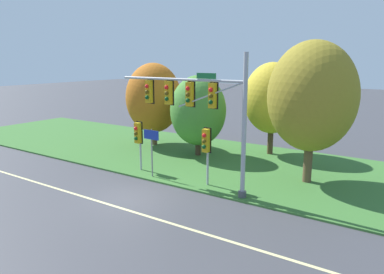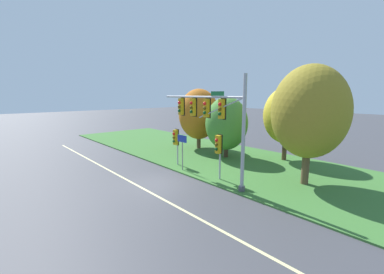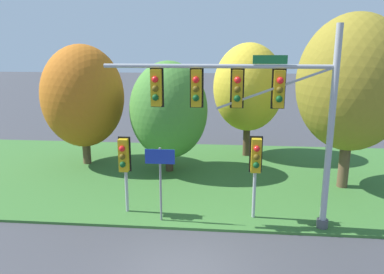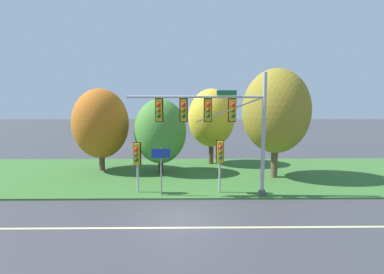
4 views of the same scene
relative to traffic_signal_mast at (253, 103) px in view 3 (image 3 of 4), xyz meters
name	(u,v)px [view 3 (image 3 of 4)]	position (x,y,z in m)	size (l,w,h in m)	color
ground_plane	(180,272)	(-2.11, -2.98, -4.50)	(160.00, 160.00, 0.00)	#3D3D42
grass_verge	(200,175)	(-2.11, 5.27, -4.45)	(48.00, 11.50, 0.10)	#386B2D
traffic_signal_mast	(253,103)	(0.00, 0.00, 0.00)	(7.78, 0.49, 6.93)	#9EA0A5
pedestrian_signal_near_kerb	(256,160)	(0.21, 0.44, -2.13)	(0.46, 0.55, 3.13)	#9EA0A5
pedestrian_signal_further_along	(124,159)	(-4.61, 0.52, -2.26)	(0.46, 0.55, 2.98)	#9EA0A5
route_sign_post	(160,171)	(-3.17, 0.03, -2.50)	(1.06, 0.08, 2.76)	slate
tree_nearest_road	(83,96)	(-8.36, 6.47, -0.75)	(4.27, 4.27, 6.34)	brown
tree_left_of_mast	(169,110)	(-3.71, 5.63, -1.27)	(3.85, 3.85, 5.55)	#423021
tree_behind_signpost	(248,88)	(0.34, 8.81, -0.46)	(3.94, 3.94, 6.42)	#4C3823
tree_mid_verge	(352,84)	(4.45, 4.14, 0.26)	(4.68, 4.68, 7.61)	brown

